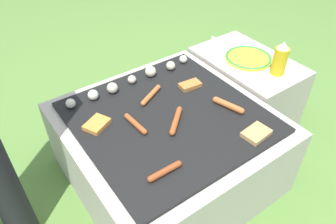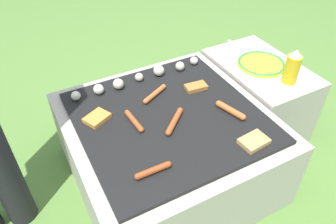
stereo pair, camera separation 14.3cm
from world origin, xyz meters
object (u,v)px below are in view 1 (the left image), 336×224
sausage_front_center (151,95)px  condiment_bottle (280,59)px  plate_colorful (248,58)px  fork_utensil (227,41)px

sausage_front_center → condiment_bottle: size_ratio=0.84×
plate_colorful → fork_utensil: size_ratio=1.24×
sausage_front_center → plate_colorful: bearing=-2.2°
plate_colorful → condiment_bottle: condiment_bottle is taller
plate_colorful → condiment_bottle: size_ratio=1.43×
sausage_front_center → condiment_bottle: condiment_bottle is taller
sausage_front_center → fork_utensil: sausage_front_center is taller
fork_utensil → sausage_front_center: bearing=-164.0°
plate_colorful → fork_utensil: (0.04, 0.22, -0.01)m
sausage_front_center → fork_utensil: 0.70m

